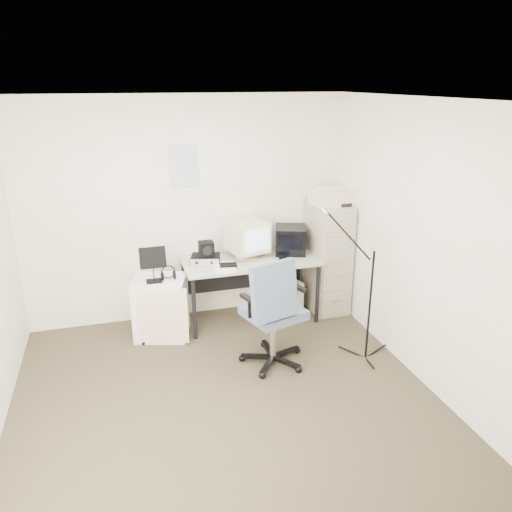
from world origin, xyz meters
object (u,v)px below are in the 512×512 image
object	(u,v)px
desk	(250,289)
side_cart	(161,307)
office_chair	(273,310)
filing_cabinet	(327,257)

from	to	relation	value
desk	side_cart	xyz separation A→B (m)	(-1.03, -0.12, -0.03)
office_chair	side_cart	xyz separation A→B (m)	(-0.98, 0.86, -0.23)
office_chair	side_cart	distance (m)	1.33
desk	office_chair	bearing A→B (deg)	-92.86
filing_cabinet	office_chair	world-z (taller)	filing_cabinet
filing_cabinet	desk	world-z (taller)	filing_cabinet
side_cart	filing_cabinet	bearing A→B (deg)	20.81
desk	side_cart	bearing A→B (deg)	-173.22
desk	office_chair	size ratio (longest dim) A/B	1.33
filing_cabinet	office_chair	bearing A→B (deg)	-134.59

